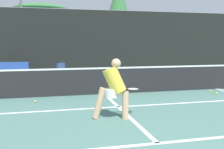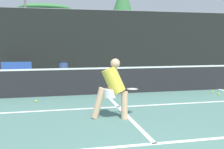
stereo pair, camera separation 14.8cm
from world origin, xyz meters
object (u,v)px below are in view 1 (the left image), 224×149
courtside_bench (13,70)px  trash_bin (61,70)px  player_practicing (114,87)px  parked_car (68,61)px

courtside_bench → trash_bin: (2.30, -0.26, -0.02)m
player_practicing → trash_bin: player_practicing is taller
player_practicing → parked_car: parked_car is taller
player_practicing → parked_car: (-0.29, 11.46, -0.14)m
courtside_bench → trash_bin: 2.31m
trash_bin → courtside_bench: bearing=173.6°
courtside_bench → trash_bin: bearing=-2.9°
parked_car → trash_bin: bearing=-98.6°
player_practicing → courtside_bench: player_practicing is taller
player_practicing → courtside_bench: bearing=128.4°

